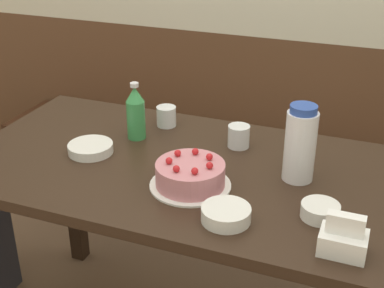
{
  "coord_description": "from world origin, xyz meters",
  "views": [
    {
      "loc": [
        0.58,
        -1.35,
        1.55
      ],
      "look_at": [
        0.04,
        0.05,
        0.82
      ],
      "focal_mm": 50.0,
      "sensor_mm": 36.0,
      "label": 1
    }
  ],
  "objects": [
    {
      "name": "glass_tumbler_short",
      "position": [
        0.15,
        0.18,
        0.81
      ],
      "size": [
        0.07,
        0.07,
        0.07
      ],
      "color": "silver",
      "rests_on": "dining_table"
    },
    {
      "name": "water_pitcher",
      "position": [
        0.37,
        0.04,
        0.88
      ],
      "size": [
        0.09,
        0.09,
        0.23
      ],
      "color": "white",
      "rests_on": "dining_table"
    },
    {
      "name": "napkin_holder",
      "position": [
        0.54,
        -0.27,
        0.81
      ],
      "size": [
        0.11,
        0.08,
        0.11
      ],
      "color": "white",
      "rests_on": "dining_table"
    },
    {
      "name": "birthday_cake",
      "position": [
        0.1,
        -0.11,
        0.8
      ],
      "size": [
        0.24,
        0.24,
        0.09
      ],
      "color": "white",
      "rests_on": "dining_table"
    },
    {
      "name": "soju_bottle",
      "position": [
        -0.19,
        0.12,
        0.86
      ],
      "size": [
        0.06,
        0.06,
        0.2
      ],
      "color": "#388E4C",
      "rests_on": "dining_table"
    },
    {
      "name": "bowl_soup_white",
      "position": [
        -0.28,
        -0.03,
        0.78
      ],
      "size": [
        0.15,
        0.15,
        0.03
      ],
      "color": "white",
      "rests_on": "dining_table"
    },
    {
      "name": "bowl_rice_small",
      "position": [
        0.25,
        -0.24,
        0.79
      ],
      "size": [
        0.13,
        0.13,
        0.04
      ],
      "color": "white",
      "rests_on": "dining_table"
    },
    {
      "name": "dining_table",
      "position": [
        0.0,
        0.0,
        0.66
      ],
      "size": [
        1.34,
        0.75,
        0.77
      ],
      "color": "black",
      "rests_on": "ground_plane"
    },
    {
      "name": "glass_water_tall",
      "position": [
        -0.14,
        0.25,
        0.8
      ],
      "size": [
        0.07,
        0.07,
        0.07
      ],
      "color": "silver",
      "rests_on": "dining_table"
    },
    {
      "name": "bench_seat",
      "position": [
        0.0,
        0.83,
        0.21
      ],
      "size": [
        2.5,
        0.38,
        0.43
      ],
      "color": "#381E11",
      "rests_on": "ground_plane"
    },
    {
      "name": "bowl_side_dish",
      "position": [
        0.47,
        -0.14,
        0.79
      ],
      "size": [
        0.1,
        0.1,
        0.04
      ],
      "color": "white",
      "rests_on": "dining_table"
    }
  ]
}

